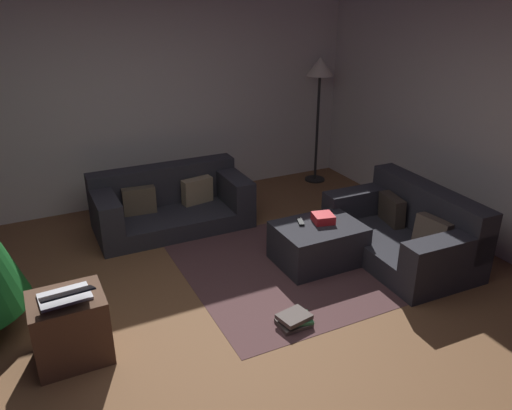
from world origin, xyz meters
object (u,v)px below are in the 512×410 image
Objects in this scene: tv_remote at (300,222)px; ottoman at (318,243)px; corner_lamp at (320,76)px; couch_left at (170,203)px; side_table at (70,328)px; gift_box at (323,218)px; book_stack at (295,320)px; laptop at (66,296)px; couch_right at (407,231)px.

ottoman is at bearing -24.41° from tv_remote.
tv_remote is 2.52m from corner_lamp.
couch_left is 3.29× the size of side_table.
side_table is 0.31× the size of corner_lamp.
gift_box is 0.64× the size of book_stack.
laptop is at bearing -146.02° from corner_lamp.
book_stack is at bearing -132.44° from ottoman.
gift_box is 0.47× the size of laptop.
ottoman is 0.28m from tv_remote.
couch_right reaches higher than gift_box.
couch_left is 1.83m from ottoman.
laptop is at bearing -168.99° from ottoman.
side_table is (-2.40, -0.40, 0.06)m from ottoman.
corner_lamp is at bearing 33.98° from laptop.
couch_left is 5.67× the size of book_stack.
tv_remote is at bearing 57.25° from book_stack.
couch_left is at bearing -168.04° from corner_lamp.
couch_right is 5.13× the size of book_stack.
tv_remote is 0.39× the size of laptop.
tv_remote is at bearing 158.23° from gift_box.
couch_right is 1.69m from book_stack.
gift_box is at bearing 10.29° from side_table.
side_table is 0.32m from laptop.
side_table is at bearing -170.45° from ottoman.
ottoman is 5.18× the size of tv_remote.
ottoman is 0.49× the size of corner_lamp.
gift_box is 1.21× the size of tv_remote.
gift_box reaches higher than book_stack.
book_stack is at bearing -11.29° from laptop.
tv_remote is 1.16m from book_stack.
gift_box is at bearing 31.10° from ottoman.
book_stack is 3.67m from corner_lamp.
couch_left is at bearing 98.06° from book_stack.
couch_right is 3.28m from laptop.
couch_left is at bearing 54.67° from side_table.
corner_lamp reaches higher than couch_left.
corner_lamp is (2.28, 0.48, 1.19)m from couch_left.
couch_right is at bearing 137.75° from couch_left.
ottoman is at bearing -121.85° from corner_lamp.
corner_lamp is at bearing 33.27° from side_table.
couch_right is at bearing 1.95° from side_table.
gift_box is 2.52m from side_table.
gift_box is at bearing -120.83° from corner_lamp.
book_stack is (-0.60, -0.93, -0.36)m from tv_remote.
couch_right is 3.76× the size of laptop.
couch_left is 2.32m from side_table.
couch_right reaches higher than couch_left.
tv_remote is (-0.13, 0.13, 0.21)m from ottoman.
corner_lamp is (3.62, 2.44, 0.88)m from laptop.
corner_lamp reaches higher than book_stack.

